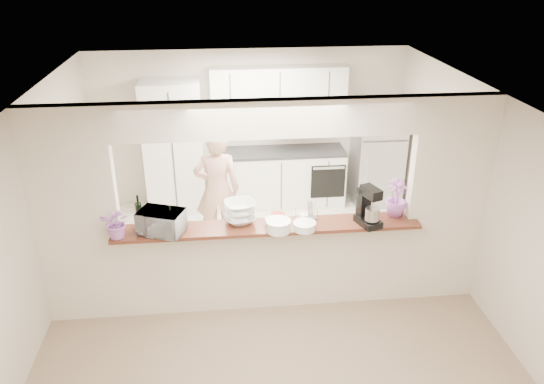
{
  "coord_description": "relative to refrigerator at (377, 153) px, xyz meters",
  "views": [
    {
      "loc": [
        -0.49,
        -5.2,
        3.89
      ],
      "look_at": [
        0.08,
        0.3,
        1.33
      ],
      "focal_mm": 35.0,
      "sensor_mm": 36.0,
      "label": 1
    }
  ],
  "objects": [
    {
      "name": "utensil_caddy",
      "position": [
        -1.6,
        -2.6,
        0.33
      ],
      "size": [
        0.27,
        0.21,
        0.22
      ],
      "color": "silver",
      "rests_on": "bar_counter"
    },
    {
      "name": "flower_right",
      "position": [
        -0.58,
        -2.6,
        0.46
      ],
      "size": [
        0.32,
        0.32,
        0.44
      ],
      "primitive_type": "imported",
      "rotation": [
        0.0,
        0.0,
        0.42
      ],
      "color": "#C670D1",
      "rests_on": "bar_counter"
    },
    {
      "name": "tile_overlay",
      "position": [
        -2.05,
        -1.1,
        -0.84
      ],
      "size": [
        5.0,
        2.9,
        0.01
      ],
      "primitive_type": "cube",
      "color": "silver",
      "rests_on": "floor"
    },
    {
      "name": "partition",
      "position": [
        -2.05,
        -2.65,
        0.63
      ],
      "size": [
        5.0,
        0.15,
        2.5
      ],
      "color": "white",
      "rests_on": "floor"
    },
    {
      "name": "serving_bowls",
      "position": [
        -2.35,
        -2.6,
        0.36
      ],
      "size": [
        0.4,
        0.4,
        0.25
      ],
      "primitive_type": "imported",
      "rotation": [
        0.0,
        0.0,
        0.22
      ],
      "color": "white",
      "rests_on": "bar_counter"
    },
    {
      "name": "floor",
      "position": [
        -2.05,
        -2.65,
        -0.85
      ],
      "size": [
        6.0,
        6.0,
        0.0
      ],
      "primitive_type": "plane",
      "color": "gray",
      "rests_on": "ground"
    },
    {
      "name": "bar_counter",
      "position": [
        -2.05,
        -2.65,
        -0.27
      ],
      "size": [
        3.4,
        0.38,
        1.09
      ],
      "color": "white",
      "rests_on": "floor"
    },
    {
      "name": "stand_mixer",
      "position": [
        -0.95,
        -2.79,
        0.44
      ],
      "size": [
        0.28,
        0.35,
        0.45
      ],
      "color": "black",
      "rests_on": "bar_counter"
    },
    {
      "name": "tan_bowl",
      "position": [
        -2.0,
        -2.68,
        0.28
      ],
      "size": [
        0.16,
        0.16,
        0.08
      ],
      "primitive_type": "cylinder",
      "color": "beige",
      "rests_on": "bar_counter"
    },
    {
      "name": "plate_stack_a",
      "position": [
        -1.95,
        -2.84,
        0.3
      ],
      "size": [
        0.28,
        0.28,
        0.13
      ],
      "color": "white",
      "rests_on": "bar_counter"
    },
    {
      "name": "person",
      "position": [
        -2.6,
        -1.2,
        0.01
      ],
      "size": [
        0.64,
        0.42,
        1.72
      ],
      "primitive_type": "imported",
      "rotation": [
        0.0,
        0.0,
        3.12
      ],
      "color": "tan",
      "rests_on": "floor"
    },
    {
      "name": "toaster_oven",
      "position": [
        -3.2,
        -2.75,
        0.37
      ],
      "size": [
        0.55,
        0.46,
        0.26
      ],
      "primitive_type": "imported",
      "rotation": [
        0.0,
        0.0,
        -0.36
      ],
      "color": "#B4B4B9",
      "rests_on": "bar_counter"
    },
    {
      "name": "kitchen_cabinets",
      "position": [
        -2.24,
        0.07,
        0.12
      ],
      "size": [
        3.15,
        0.62,
        2.25
      ],
      "color": "white",
      "rests_on": "floor"
    },
    {
      "name": "wine_bottle_a",
      "position": [
        -3.1,
        -2.73,
        0.36
      ],
      "size": [
        0.06,
        0.06,
        0.31
      ],
      "color": "black",
      "rests_on": "bar_counter"
    },
    {
      "name": "plate_stack_b",
      "position": [
        -1.66,
        -2.84,
        0.28
      ],
      "size": [
        0.25,
        0.25,
        0.09
      ],
      "color": "white",
      "rests_on": "bar_counter"
    },
    {
      "name": "red_bowl",
      "position": [
        -1.92,
        -2.57,
        0.28
      ],
      "size": [
        0.16,
        0.16,
        0.07
      ],
      "primitive_type": "cylinder",
      "color": "maroon",
      "rests_on": "bar_counter"
    },
    {
      "name": "flower_left",
      "position": [
        -3.65,
        -2.8,
        0.41
      ],
      "size": [
        0.36,
        0.33,
        0.35
      ],
      "primitive_type": "imported",
      "rotation": [
        0.0,
        0.0,
        -0.22
      ],
      "color": "#ED7DD6",
      "rests_on": "bar_counter"
    },
    {
      "name": "wine_bottle_b",
      "position": [
        -3.45,
        -2.58,
        0.39
      ],
      "size": [
        0.08,
        0.08,
        0.38
      ],
      "color": "black",
      "rests_on": "bar_counter"
    },
    {
      "name": "refrigerator",
      "position": [
        0.0,
        0.0,
        0.0
      ],
      "size": [
        0.75,
        0.7,
        1.7
      ],
      "primitive_type": "cube",
      "color": "#A0A0A4",
      "rests_on": "floor"
    }
  ]
}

